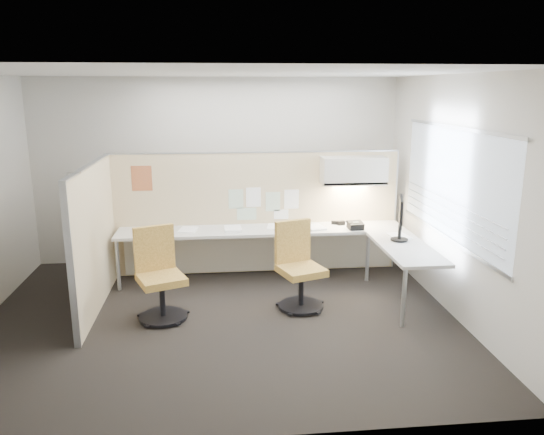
{
  "coord_description": "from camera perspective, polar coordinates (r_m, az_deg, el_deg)",
  "views": [
    {
      "loc": [
        -0.0,
        -5.83,
        2.65
      ],
      "look_at": [
        0.69,
        0.8,
        1.0
      ],
      "focal_mm": 35.0,
      "sensor_mm": 36.0,
      "label": 1
    }
  ],
  "objects": [
    {
      "name": "paper_stack_4",
      "position": [
        7.43,
        4.68,
        -1.07
      ],
      "size": [
        0.29,
        0.35,
        0.03
      ],
      "primitive_type": "cube",
      "rotation": [
        0.0,
        0.0,
        0.23
      ],
      "color": "white",
      "rests_on": "desk"
    },
    {
      "name": "desk",
      "position": [
        7.31,
        1.63,
        -2.41
      ],
      "size": [
        4.0,
        2.07,
        0.73
      ],
      "color": "beige",
      "rests_on": "floor"
    },
    {
      "name": "stapler",
      "position": [
        7.66,
        6.93,
        -0.56
      ],
      "size": [
        0.14,
        0.09,
        0.05
      ],
      "primitive_type": "cube",
      "rotation": [
        0.0,
        0.0,
        -0.41
      ],
      "color": "black",
      "rests_on": "desk"
    },
    {
      "name": "monitor",
      "position": [
        6.92,
        13.66,
        0.12
      ],
      "size": [
        0.22,
        0.51,
        0.56
      ],
      "rotation": [
        0.0,
        0.0,
        1.26
      ],
      "color": "black",
      "rests_on": "desk"
    },
    {
      "name": "ceiling",
      "position": [
        5.84,
        -6.13,
        15.3
      ],
      "size": [
        5.5,
        4.5,
        0.01
      ],
      "primitive_type": "cube",
      "color": "white",
      "rests_on": "wall_back"
    },
    {
      "name": "paper_stack_0",
      "position": [
        7.37,
        -12.75,
        -1.46
      ],
      "size": [
        0.24,
        0.31,
        0.03
      ],
      "primitive_type": "cube",
      "rotation": [
        0.0,
        0.0,
        0.05
      ],
      "color": "white",
      "rests_on": "desk"
    },
    {
      "name": "floor",
      "position": [
        6.41,
        -5.48,
        -10.68
      ],
      "size": [
        5.5,
        4.5,
        0.01
      ],
      "primitive_type": "cube",
      "color": "black",
      "rests_on": "ground"
    },
    {
      "name": "partition_back",
      "position": [
        7.66,
        -1.64,
        0.46
      ],
      "size": [
        4.1,
        0.06,
        1.75
      ],
      "primitive_type": "cube",
      "color": "beige",
      "rests_on": "floor"
    },
    {
      "name": "window_pane",
      "position": [
        6.53,
        18.87,
        3.42
      ],
      "size": [
        0.01,
        2.8,
        1.3
      ],
      "primitive_type": "cube",
      "color": "#A3AFBD",
      "rests_on": "wall_right"
    },
    {
      "name": "wall_right",
      "position": [
        6.57,
        18.97,
        2.13
      ],
      "size": [
        0.02,
        4.5,
        2.8
      ],
      "primitive_type": "cube",
      "color": "beige",
      "rests_on": "ground"
    },
    {
      "name": "partition_left",
      "position": [
        6.75,
        -18.55,
        -2.14
      ],
      "size": [
        0.06,
        2.2,
        1.75
      ],
      "primitive_type": "cube",
      "color": "beige",
      "rests_on": "floor"
    },
    {
      "name": "task_light_strip",
      "position": [
        7.59,
        8.69,
        3.45
      ],
      "size": [
        0.6,
        0.06,
        0.02
      ],
      "primitive_type": "cube",
      "color": "#FFEABF",
      "rests_on": "overhead_bin"
    },
    {
      "name": "poster",
      "position": [
        7.57,
        -13.84,
        4.11
      ],
      "size": [
        0.28,
        0.0,
        0.35
      ],
      "primitive_type": "cube",
      "color": "orange",
      "rests_on": "partition_back"
    },
    {
      "name": "paper_stack_5",
      "position": [
        7.18,
        13.47,
        -1.96
      ],
      "size": [
        0.27,
        0.33,
        0.02
      ],
      "primitive_type": "cube",
      "rotation": [
        0.0,
        0.0,
        0.15
      ],
      "color": "white",
      "rests_on": "desk"
    },
    {
      "name": "paper_stack_3",
      "position": [
        7.46,
        0.41,
        -0.99
      ],
      "size": [
        0.28,
        0.34,
        0.02
      ],
      "primitive_type": "cube",
      "rotation": [
        0.0,
        0.0,
        -0.19
      ],
      "color": "white",
      "rests_on": "desk"
    },
    {
      "name": "pinned_papers",
      "position": [
        7.6,
        -1.03,
        1.57
      ],
      "size": [
        1.01,
        0.0,
        0.47
      ],
      "color": "#8CBF8C",
      "rests_on": "partition_back"
    },
    {
      "name": "coat_hook",
      "position": [
        6.02,
        -21.03,
        1.15
      ],
      "size": [
        0.18,
        0.43,
        1.31
      ],
      "color": "silver",
      "rests_on": "partition_left"
    },
    {
      "name": "tape_dispenser",
      "position": [
        7.64,
        7.46,
        -0.59
      ],
      "size": [
        0.11,
        0.08,
        0.06
      ],
      "primitive_type": "cube",
      "rotation": [
        0.0,
        0.0,
        0.17
      ],
      "color": "black",
      "rests_on": "desk"
    },
    {
      "name": "phone",
      "position": [
        7.44,
        8.92,
        -0.85
      ],
      "size": [
        0.22,
        0.21,
        0.12
      ],
      "rotation": [
        0.0,
        0.0,
        0.09
      ],
      "color": "black",
      "rests_on": "desk"
    },
    {
      "name": "wall_back",
      "position": [
        8.18,
        -5.87,
        4.99
      ],
      "size": [
        5.5,
        0.02,
        2.8
      ],
      "primitive_type": "cube",
      "color": "beige",
      "rests_on": "ground"
    },
    {
      "name": "wall_front",
      "position": [
        3.8,
        -5.6,
        -5.43
      ],
      "size": [
        5.5,
        0.02,
        2.8
      ],
      "primitive_type": "cube",
      "color": "beige",
      "rests_on": "ground"
    },
    {
      "name": "chair_left",
      "position": [
        6.35,
        -12.02,
        -6.29
      ],
      "size": [
        0.64,
        0.66,
        1.06
      ],
      "rotation": [
        0.0,
        0.0,
        0.38
      ],
      "color": "black",
      "rests_on": "floor"
    },
    {
      "name": "paper_stack_2",
      "position": [
        7.32,
        -4.25,
        -1.23
      ],
      "size": [
        0.24,
        0.31,
        0.04
      ],
      "primitive_type": "cube",
      "rotation": [
        0.0,
        0.0,
        0.04
      ],
      "color": "white",
      "rests_on": "desk"
    },
    {
      "name": "overhead_bin",
      "position": [
        7.56,
        8.75,
        5.02
      ],
      "size": [
        0.9,
        0.36,
        0.38
      ],
      "primitive_type": "cube",
      "color": "beige",
      "rests_on": "partition_back"
    },
    {
      "name": "paper_stack_1",
      "position": [
        7.38,
        -9.01,
        -1.32
      ],
      "size": [
        0.28,
        0.34,
        0.02
      ],
      "primitive_type": "cube",
      "rotation": [
        0.0,
        0.0,
        -0.19
      ],
      "color": "white",
      "rests_on": "desk"
    },
    {
      "name": "chair_right",
      "position": [
        6.52,
        2.85,
        -5.51
      ],
      "size": [
        0.63,
        0.64,
        1.05
      ],
      "rotation": [
        0.0,
        0.0,
        0.34
      ],
      "color": "black",
      "rests_on": "floor"
    }
  ]
}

